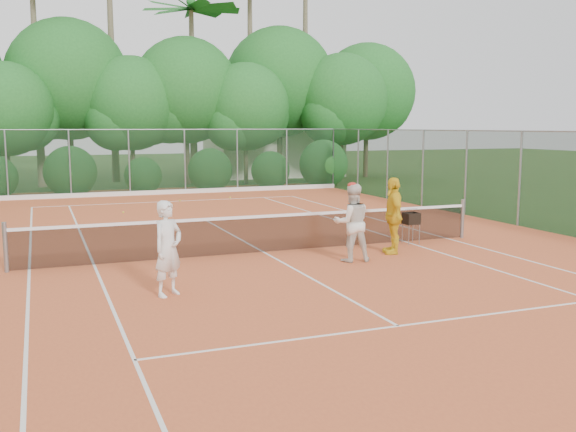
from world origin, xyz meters
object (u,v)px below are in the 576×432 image
at_px(player_white, 168,249).
at_px(player_yellow, 393,216).
at_px(player_center_grp, 352,222).
at_px(ball_hopper, 411,219).

height_order(player_white, player_yellow, player_yellow).
distance_m(player_center_grp, player_yellow, 1.47).
xyz_separation_m(player_center_grp, ball_hopper, (2.54, 1.47, -0.25)).
distance_m(player_center_grp, ball_hopper, 2.95).
xyz_separation_m(player_yellow, ball_hopper, (1.15, 0.98, -0.28)).
relative_size(player_center_grp, ball_hopper, 2.21).
bearing_deg(ball_hopper, player_white, -133.07).
xyz_separation_m(player_white, player_yellow, (5.98, 2.00, 0.05)).
bearing_deg(player_center_grp, player_white, -161.68).
height_order(player_white, ball_hopper, player_white).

